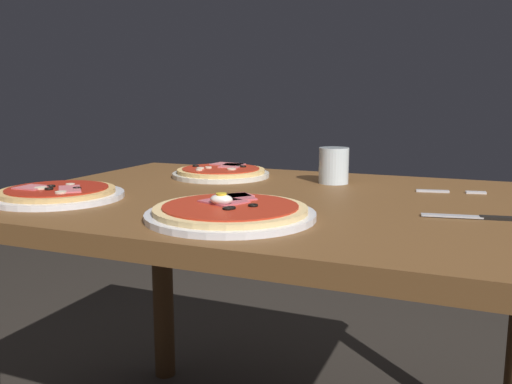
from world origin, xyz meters
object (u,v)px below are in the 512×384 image
at_px(knife, 484,217).
at_px(water_glass_near, 334,168).
at_px(dining_table, 276,243).
at_px(pizza_across_left, 221,173).
at_px(fork, 445,191).
at_px(pizza_across_right, 58,194).
at_px(pizza_foreground, 231,212).

bearing_deg(knife, water_glass_near, 140.09).
distance_m(dining_table, water_glass_near, 0.29).
height_order(pizza_across_left, fork, pizza_across_left).
height_order(pizza_across_right, water_glass_near, water_glass_near).
bearing_deg(water_glass_near, knife, -39.91).
distance_m(pizza_across_left, fork, 0.60).
xyz_separation_m(pizza_across_left, water_glass_near, (0.32, 0.01, 0.03)).
distance_m(pizza_across_left, knife, 0.75).
bearing_deg(knife, pizza_across_right, -170.61).
xyz_separation_m(dining_table, fork, (0.35, 0.20, 0.11)).
height_order(pizza_across_left, water_glass_near, water_glass_near).
bearing_deg(dining_table, fork, 29.79).
bearing_deg(pizza_across_right, pizza_foreground, -3.94).
distance_m(pizza_across_left, pizza_across_right, 0.48).
xyz_separation_m(pizza_across_left, pizza_across_right, (-0.19, -0.44, -0.00)).
relative_size(dining_table, knife, 6.31).
bearing_deg(knife, pizza_foreground, -158.15).
xyz_separation_m(pizza_across_left, fork, (0.60, -0.03, -0.01)).
distance_m(pizza_across_left, water_glass_near, 0.32).
distance_m(dining_table, fork, 0.42).
bearing_deg(water_glass_near, pizza_foreground, -98.39).
relative_size(pizza_across_left, water_glass_near, 2.93).
bearing_deg(knife, pizza_across_left, 156.64).
bearing_deg(pizza_across_left, pizza_foreground, -61.87).
relative_size(pizza_foreground, fork, 2.03).
height_order(dining_table, knife, knife).
bearing_deg(knife, dining_table, 170.94).
relative_size(pizza_across_right, fork, 1.84).
relative_size(pizza_across_right, water_glass_near, 3.09).
relative_size(pizza_foreground, knife, 1.63).
relative_size(fork, knife, 0.81).
height_order(fork, knife, knife).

